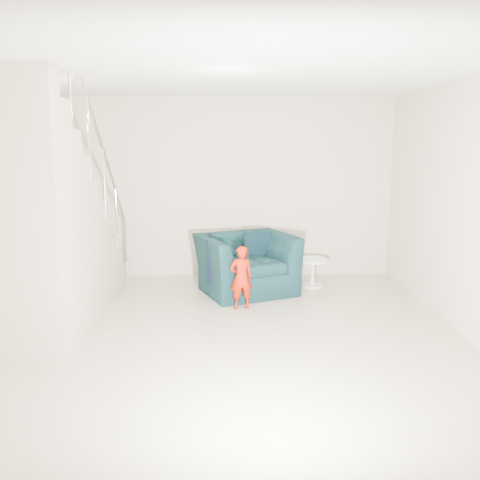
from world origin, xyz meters
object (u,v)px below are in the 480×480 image
Objects in this scene: armchair at (246,264)px; toddler at (241,278)px; side_table at (313,268)px; staircase at (45,243)px.

armchair is 1.53× the size of toddler.
side_table is (1.05, 0.95, -0.12)m from toddler.
staircase is (-2.26, -1.29, 0.55)m from armchair.
armchair is 0.75m from toddler.
toddler is at bearing -137.90° from side_table.
side_table is at bearing -150.05° from toddler.
side_table is at bearing -9.18° from armchair.
toddler reaches higher than armchair.
staircase is (-3.21, -1.50, 0.67)m from side_table.
staircase reaches higher than side_table.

